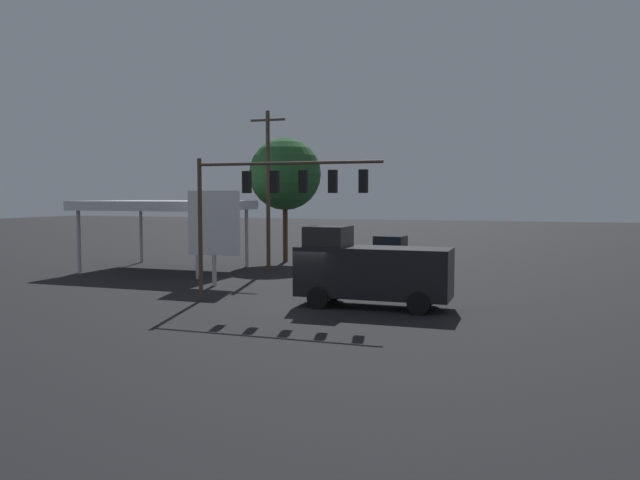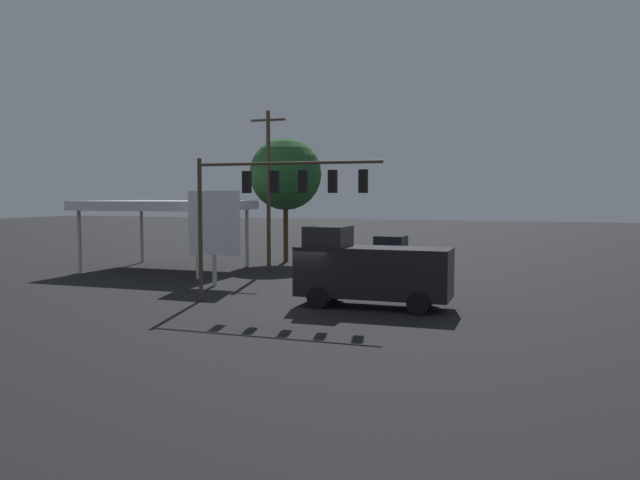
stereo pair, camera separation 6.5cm
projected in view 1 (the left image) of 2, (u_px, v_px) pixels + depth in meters
ground_plane at (305, 305)px, 28.31m from camera, size 200.00×200.00×0.00m
traffic_signal_assembly at (275, 191)px, 27.87m from camera, size 8.87×0.43×6.69m
utility_pole at (268, 187)px, 40.91m from camera, size 2.40×0.26×10.47m
gas_station_canopy at (166, 206)px, 41.49m from camera, size 9.85×7.90×4.61m
price_sign at (214, 225)px, 34.12m from camera, size 3.08×0.27×5.22m
delivery_truck at (369, 269)px, 27.64m from camera, size 6.82×2.60×3.58m
pickup_parked at (394, 255)px, 40.41m from camera, size 2.58×5.34×2.40m
street_tree at (285, 174)px, 46.29m from camera, size 5.35×5.35×9.23m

